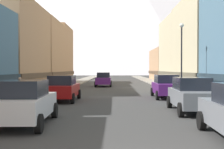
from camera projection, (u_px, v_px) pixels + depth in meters
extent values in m
cube|color=gray|center=(70.00, 85.00, 40.66)|extent=(2.50, 100.00, 0.15)
cube|color=gray|center=(162.00, 85.00, 40.57)|extent=(2.50, 100.00, 0.15)
cube|color=tan|center=(36.00, 53.00, 38.89)|extent=(6.06, 8.98, 8.55)
cube|color=brown|center=(36.00, 74.00, 38.94)|extent=(6.36, 8.98, 0.50)
cube|color=tan|center=(50.00, 55.00, 47.99)|extent=(6.40, 9.22, 9.08)
cube|color=brown|center=(50.00, 73.00, 48.05)|extent=(6.70, 9.22, 0.50)
cube|color=beige|center=(213.00, 44.00, 33.81)|extent=(7.16, 12.56, 10.17)
cube|color=#595444|center=(213.00, 74.00, 33.87)|extent=(7.46, 12.56, 0.50)
cube|color=beige|center=(194.00, 51.00, 45.71)|extent=(9.28, 11.21, 9.95)
cube|color=#595444|center=(194.00, 73.00, 45.77)|extent=(9.58, 11.21, 0.50)
cube|color=tan|center=(171.00, 65.00, 58.53)|extent=(6.81, 13.81, 6.14)
cube|color=brown|center=(171.00, 72.00, 58.56)|extent=(7.11, 13.81, 0.50)
cube|color=silver|center=(25.00, 106.00, 11.80)|extent=(2.01, 4.47, 0.80)
cube|color=#1E232D|center=(23.00, 88.00, 11.54)|extent=(1.68, 2.26, 0.64)
cylinder|color=black|center=(14.00, 110.00, 13.43)|extent=(0.25, 0.69, 0.68)
cylinder|color=black|center=(55.00, 110.00, 13.48)|extent=(0.25, 0.69, 0.68)
cylinder|color=black|center=(39.00, 124.00, 10.19)|extent=(0.25, 0.69, 0.68)
cube|color=#9E1111|center=(63.00, 90.00, 20.58)|extent=(1.86, 4.41, 0.80)
cube|color=#1E232D|center=(62.00, 80.00, 20.31)|extent=(1.61, 2.21, 0.64)
cylinder|color=black|center=(55.00, 94.00, 22.24)|extent=(0.22, 0.68, 0.68)
cylinder|color=black|center=(79.00, 94.00, 22.22)|extent=(0.22, 0.68, 0.68)
cylinder|color=black|center=(44.00, 98.00, 18.94)|extent=(0.22, 0.68, 0.68)
cylinder|color=black|center=(73.00, 98.00, 18.92)|extent=(0.22, 0.68, 0.68)
cylinder|color=black|center=(201.00, 121.00, 10.78)|extent=(0.25, 0.69, 0.68)
cube|color=slate|center=(192.00, 98.00, 15.24)|extent=(1.96, 4.45, 0.80)
cube|color=#1E232D|center=(191.00, 84.00, 15.48)|extent=(1.66, 2.24, 0.64)
cylinder|color=black|center=(221.00, 110.00, 13.57)|extent=(0.24, 0.69, 0.68)
cylinder|color=black|center=(181.00, 110.00, 13.63)|extent=(0.24, 0.69, 0.68)
cylinder|color=black|center=(202.00, 102.00, 16.87)|extent=(0.24, 0.69, 0.68)
cylinder|color=black|center=(169.00, 102.00, 16.93)|extent=(0.24, 0.69, 0.68)
cube|color=#591E72|center=(167.00, 88.00, 22.73)|extent=(1.90, 4.42, 0.80)
cube|color=#1E232D|center=(166.00, 79.00, 22.97)|extent=(1.63, 2.22, 0.64)
cylinder|color=black|center=(183.00, 95.00, 21.07)|extent=(0.23, 0.68, 0.68)
cylinder|color=black|center=(158.00, 95.00, 21.11)|extent=(0.23, 0.68, 0.68)
cylinder|color=black|center=(175.00, 92.00, 24.37)|extent=(0.23, 0.68, 0.68)
cylinder|color=black|center=(152.00, 92.00, 24.41)|extent=(0.23, 0.68, 0.68)
cube|color=#591E72|center=(103.00, 81.00, 37.61)|extent=(1.84, 4.40, 0.80)
cube|color=#1E232D|center=(103.00, 75.00, 37.85)|extent=(1.60, 2.20, 0.64)
cylinder|color=black|center=(111.00, 84.00, 35.97)|extent=(0.22, 0.68, 0.68)
cylinder|color=black|center=(95.00, 84.00, 35.98)|extent=(0.22, 0.68, 0.68)
cylinder|color=black|center=(111.00, 83.00, 39.26)|extent=(0.22, 0.68, 0.68)
cylinder|color=black|center=(97.00, 83.00, 39.28)|extent=(0.22, 0.68, 0.68)
cylinder|color=#4C4C51|center=(1.00, 101.00, 17.67)|extent=(0.45, 0.45, 0.31)
sphere|color=#2E6F27|center=(1.00, 93.00, 17.66)|extent=(0.75, 0.75, 0.75)
cylinder|color=maroon|center=(20.00, 91.00, 18.90)|extent=(0.36, 0.36, 1.35)
sphere|color=tan|center=(20.00, 79.00, 18.89)|extent=(0.21, 0.21, 0.21)
cylinder|color=black|center=(181.00, 61.00, 24.56)|extent=(0.12, 0.12, 5.50)
sphere|color=white|center=(182.00, 25.00, 24.50)|extent=(0.36, 0.36, 0.36)
cone|color=silver|center=(110.00, 3.00, 264.47)|extent=(326.30, 326.30, 122.73)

